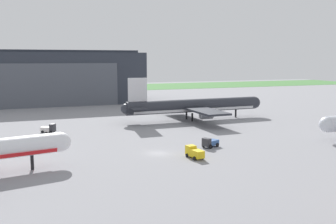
% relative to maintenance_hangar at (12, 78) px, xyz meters
% --- Properties ---
extents(ground_plane, '(440.00, 440.00, 0.00)m').
position_rel_maintenance_hangar_xyz_m(ground_plane, '(29.51, -100.85, -10.84)').
color(ground_plane, gray).
extents(grass_field_strip, '(440.00, 56.00, 0.08)m').
position_rel_maintenance_hangar_xyz_m(grass_field_strip, '(29.51, 76.39, -10.80)').
color(grass_field_strip, '#477E3F').
rests_on(grass_field_strip, ground_plane).
extents(maintenance_hangar, '(106.77, 34.89, 22.60)m').
position_rel_maintenance_hangar_xyz_m(maintenance_hangar, '(0.00, 0.00, 0.00)').
color(maintenance_hangar, '#2D333D').
rests_on(maintenance_hangar, ground_plane).
extents(airliner_far_right, '(47.05, 35.72, 13.33)m').
position_rel_maintenance_hangar_xyz_m(airliner_far_right, '(53.69, -65.14, -6.49)').
color(airliner_far_right, '#282B33').
rests_on(airliner_far_right, ground_plane).
extents(baggage_tug, '(4.24, 3.31, 2.13)m').
position_rel_maintenance_hangar_xyz_m(baggage_tug, '(41.64, -99.77, -9.81)').
color(baggage_tug, '#2D2D33').
rests_on(baggage_tug, ground_plane).
extents(stair_truck, '(3.97, 3.29, 2.32)m').
position_rel_maintenance_hangar_xyz_m(stair_truck, '(10.26, -70.66, -9.79)').
color(stair_truck, '#2D2D33').
rests_on(stair_truck, ground_plane).
extents(fuel_bowser, '(2.59, 4.59, 2.21)m').
position_rel_maintenance_hangar_xyz_m(fuel_bowser, '(34.82, -106.72, -9.72)').
color(fuel_bowser, yellow).
rests_on(fuel_bowser, ground_plane).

